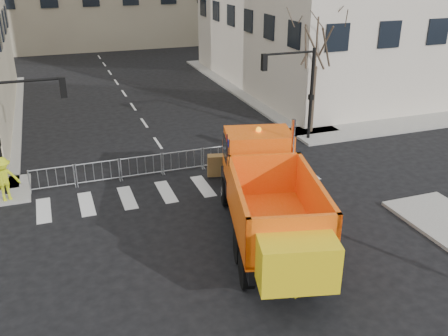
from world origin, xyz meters
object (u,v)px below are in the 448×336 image
object	(u,v)px
cop_a	(254,158)
newspaper_box	(239,136)
cop_c	(263,151)
worker	(4,179)
cop_b	(271,158)
plow_truck	(269,196)

from	to	relation	value
cop_a	newspaper_box	size ratio (longest dim) A/B	1.76
cop_c	worker	size ratio (longest dim) A/B	0.91
cop_a	cop_c	size ratio (longest dim) A/B	1.06
cop_a	cop_b	bearing A→B (deg)	118.58
plow_truck	newspaper_box	bearing A→B (deg)	-1.67
cop_c	newspaper_box	xyz separation A→B (m)	(-0.10, 3.04, -0.21)
cop_c	newspaper_box	world-z (taller)	cop_c
plow_truck	cop_a	size ratio (longest dim) A/B	5.99
cop_b	worker	xyz separation A→B (m)	(-12.13, 1.34, 0.19)
worker	plow_truck	bearing A→B (deg)	-53.53
cop_a	cop_b	size ratio (longest dim) A/B	1.01
newspaper_box	cop_a	bearing A→B (deg)	-76.94
plow_truck	newspaper_box	distance (m)	10.08
newspaper_box	cop_c	bearing A→B (deg)	-63.74
cop_c	cop_b	bearing A→B (deg)	18.40
plow_truck	cop_b	world-z (taller)	plow_truck
plow_truck	newspaper_box	xyz separation A→B (m)	(2.65, 9.65, -1.23)
cop_c	worker	world-z (taller)	worker
cop_a	worker	distance (m)	11.40
cop_c	worker	distance (m)	12.23
cop_a	cop_c	bearing A→B (deg)	-177.78
plow_truck	cop_b	distance (m)	6.16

